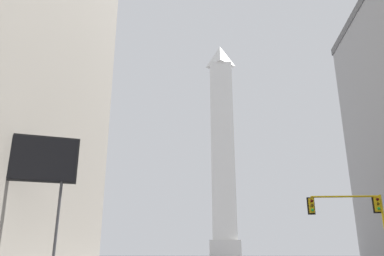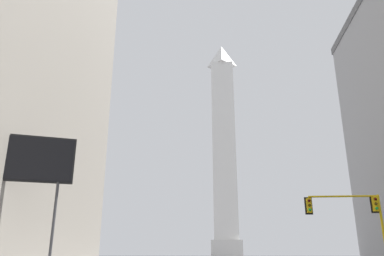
% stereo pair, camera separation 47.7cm
% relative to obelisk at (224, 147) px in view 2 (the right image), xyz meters
% --- Properties ---
extents(obelisk, '(7.31, 7.31, 57.17)m').
position_rel_obelisk_xyz_m(obelisk, '(0.00, 0.00, 0.00)').
color(obelisk, silver).
rests_on(obelisk, ground_plane).
extents(traffic_light_mid_right, '(5.67, 0.50, 5.90)m').
position_rel_obelisk_xyz_m(traffic_light_mid_right, '(9.18, -64.17, -22.97)').
color(traffic_light_mid_right, yellow).
rests_on(traffic_light_mid_right, ground_plane).
extents(billboard_sign, '(5.07, 2.22, 9.05)m').
position_rel_obelisk_xyz_m(billboard_sign, '(-13.05, -71.08, -20.27)').
color(billboard_sign, '#3F3F42').
rests_on(billboard_sign, ground_plane).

